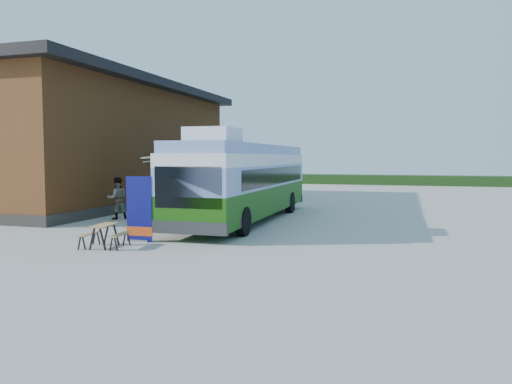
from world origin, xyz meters
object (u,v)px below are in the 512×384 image
(banner, at_px, (139,215))
(person_b, at_px, (117,198))
(slurry_tanker, at_px, (227,179))
(person_a, at_px, (212,205))
(bus, at_px, (245,179))
(picnic_table, at_px, (104,230))

(banner, bearing_deg, person_b, 127.92)
(person_b, relative_size, slurry_tanker, 0.36)
(person_a, xyz_separation_m, person_b, (-5.07, 0.63, 0.10))
(person_b, bearing_deg, bus, 148.68)
(picnic_table, distance_m, person_a, 6.15)
(picnic_table, bearing_deg, slurry_tanker, 92.64)
(bus, bearing_deg, person_b, -169.56)
(picnic_table, height_order, person_a, person_a)
(bus, xyz_separation_m, banner, (-1.73, -6.49, -1.00))
(picnic_table, bearing_deg, person_a, 69.75)
(person_b, bearing_deg, picnic_table, 76.91)
(banner, relative_size, slurry_tanker, 0.41)
(picnic_table, distance_m, person_b, 7.63)
(picnic_table, relative_size, person_b, 0.74)
(person_a, relative_size, person_b, 0.90)
(banner, bearing_deg, bus, 74.25)
(banner, height_order, person_a, banner)
(picnic_table, relative_size, slurry_tanker, 0.27)
(bus, bearing_deg, slurry_tanker, 112.57)
(person_a, bearing_deg, banner, -127.04)
(person_b, height_order, slurry_tanker, slurry_tanker)
(banner, distance_m, slurry_tanker, 21.79)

